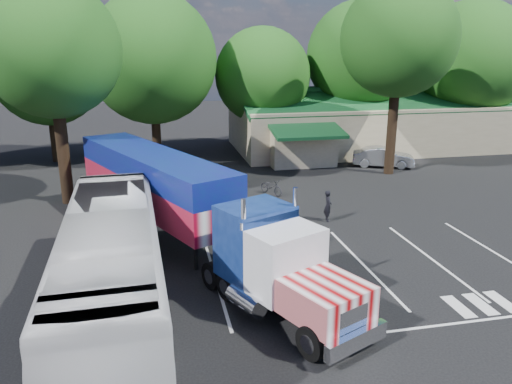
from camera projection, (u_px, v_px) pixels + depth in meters
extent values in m
plane|color=black|center=(261.00, 224.00, 26.40)|extent=(120.00, 120.00, 0.00)
cube|color=#C6B593|center=(368.00, 125.00, 45.49)|extent=(24.00, 11.00, 4.00)
cube|color=#175128|center=(381.00, 101.00, 42.53)|extent=(24.20, 6.25, 2.10)
cube|color=#175128|center=(359.00, 95.00, 47.03)|extent=(24.20, 6.25, 2.10)
cube|color=#C6B593|center=(302.00, 148.00, 38.73)|extent=(5.00, 2.50, 2.80)
cube|color=#175128|center=(308.00, 131.00, 37.08)|extent=(5.40, 3.19, 0.80)
cylinder|color=black|center=(55.00, 137.00, 39.93)|extent=(0.70, 0.70, 4.00)
sphere|color=#244F16|center=(47.00, 71.00, 38.47)|extent=(8.40, 8.40, 8.40)
cylinder|color=black|center=(157.00, 135.00, 39.98)|extent=(0.70, 0.70, 4.30)
sphere|color=#244F16|center=(152.00, 59.00, 38.30)|extent=(10.00, 10.00, 10.00)
cylinder|color=black|center=(262.00, 132.00, 43.09)|extent=(0.70, 0.70, 3.60)
sphere|color=#244F16|center=(262.00, 75.00, 41.72)|extent=(8.00, 8.00, 8.00)
cylinder|color=black|center=(358.00, 123.00, 45.22)|extent=(0.70, 0.70, 4.50)
sphere|color=#244F16|center=(362.00, 56.00, 43.56)|extent=(9.60, 9.60, 9.60)
cylinder|color=black|center=(464.00, 125.00, 46.17)|extent=(0.70, 0.70, 3.90)
sphere|color=#244F16|center=(472.00, 60.00, 44.51)|extent=(10.40, 10.40, 10.40)
cylinder|color=black|center=(63.00, 153.00, 29.08)|extent=(0.70, 0.70, 6.00)
sphere|color=#244F16|center=(52.00, 49.00, 27.41)|extent=(7.60, 7.60, 7.60)
cylinder|color=black|center=(392.00, 129.00, 35.73)|extent=(0.70, 0.70, 6.50)
sphere|color=#244F16|center=(399.00, 38.00, 33.95)|extent=(8.00, 8.00, 8.00)
cube|color=black|center=(278.00, 291.00, 17.65)|extent=(3.77, 6.68, 0.25)
cube|color=white|center=(356.00, 341.00, 14.84)|extent=(2.34, 1.25, 0.54)
cube|color=white|center=(353.00, 320.00, 14.82)|extent=(1.12, 0.60, 0.89)
cube|color=white|center=(326.00, 300.00, 15.63)|extent=(3.04, 3.09, 1.13)
cube|color=silver|center=(286.00, 261.00, 16.98)|extent=(2.89, 2.46, 2.27)
cube|color=black|center=(299.00, 254.00, 16.35)|extent=(2.09, 1.02, 0.98)
cube|color=white|center=(271.00, 219.00, 17.26)|extent=(2.37, 1.16, 0.25)
cube|color=navy|center=(255.00, 240.00, 18.29)|extent=(3.06, 2.82, 2.66)
cylinder|color=white|center=(244.00, 246.00, 16.86)|extent=(0.24, 0.24, 3.35)
cylinder|color=white|center=(295.00, 232.00, 18.16)|extent=(0.24, 0.24, 3.35)
cylinder|color=white|center=(246.00, 301.00, 16.97)|extent=(1.25, 1.70, 0.65)
cylinder|color=white|center=(304.00, 279.00, 18.49)|extent=(1.25, 1.70, 0.65)
cube|color=white|center=(153.00, 190.00, 24.91)|extent=(7.58, 12.53, 1.48)
cube|color=navy|center=(152.00, 164.00, 24.53)|extent=(7.58, 12.53, 1.18)
cube|color=black|center=(123.00, 195.00, 28.46)|extent=(2.51, 3.63, 0.34)
cube|color=black|center=(196.00, 254.00, 20.83)|extent=(0.16, 0.16, 1.38)
cube|color=black|center=(223.00, 247.00, 21.62)|extent=(0.16, 0.16, 1.38)
cube|color=white|center=(109.00, 193.00, 30.32)|extent=(2.20, 1.09, 0.12)
cylinder|color=black|center=(311.00, 343.00, 14.92)|extent=(0.76, 1.13, 1.08)
cylinder|color=black|center=(359.00, 321.00, 16.10)|extent=(0.76, 1.13, 1.08)
cylinder|color=black|center=(228.00, 286.00, 18.40)|extent=(0.76, 1.13, 1.08)
cylinder|color=black|center=(272.00, 271.00, 19.59)|extent=(0.76, 1.13, 1.08)
cylinder|color=black|center=(212.00, 276.00, 19.24)|extent=(0.76, 1.13, 1.08)
cylinder|color=black|center=(255.00, 262.00, 20.42)|extent=(0.76, 1.13, 1.08)
cylinder|color=black|center=(111.00, 207.00, 27.35)|extent=(0.76, 1.13, 1.08)
cylinder|color=black|center=(146.00, 200.00, 28.53)|extent=(0.76, 1.13, 1.08)
cylinder|color=black|center=(103.00, 202.00, 28.26)|extent=(0.76, 1.13, 1.08)
cylinder|color=black|center=(137.00, 195.00, 29.44)|extent=(0.76, 1.13, 1.08)
imported|color=black|center=(328.00, 206.00, 26.58)|extent=(0.47, 0.66, 1.69)
imported|color=black|center=(271.00, 187.00, 31.40)|extent=(1.50, 1.97, 0.99)
imported|color=silver|center=(112.00, 266.00, 16.97)|extent=(3.61, 13.59, 3.76)
imported|color=#AAAEB2|center=(383.00, 157.00, 38.41)|extent=(4.89, 3.32, 1.52)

